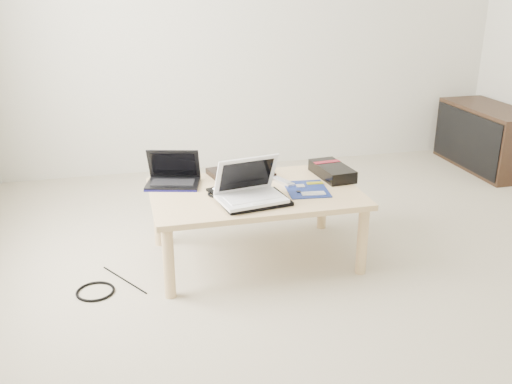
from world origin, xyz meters
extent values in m
plane|color=beige|center=(0.00, 0.00, 0.00)|extent=(4.00, 4.00, 0.00)
cube|color=beige|center=(0.00, 2.05, 1.30)|extent=(4.00, 0.10, 2.60)
cube|color=tan|center=(-0.42, 0.35, 0.39)|extent=(1.10, 0.70, 0.03)
cylinder|color=tan|center=(-0.92, 0.05, 0.18)|extent=(0.06, 0.06, 0.37)
cylinder|color=tan|center=(0.08, 0.05, 0.18)|extent=(0.06, 0.06, 0.37)
cylinder|color=tan|center=(-0.92, 0.65, 0.18)|extent=(0.06, 0.06, 0.37)
cylinder|color=tan|center=(0.08, 0.65, 0.18)|extent=(0.06, 0.06, 0.37)
cube|color=#342215|center=(1.78, 1.45, 0.25)|extent=(0.40, 0.90, 0.50)
cube|color=black|center=(1.58, 1.45, 0.25)|extent=(0.02, 0.86, 0.44)
cube|color=black|center=(-0.45, 0.60, 0.42)|extent=(0.37, 0.33, 0.03)
cube|color=black|center=(-0.84, 0.54, 0.41)|extent=(0.32, 0.26, 0.02)
cube|color=black|center=(-0.84, 0.53, 0.42)|extent=(0.25, 0.16, 0.00)
cube|color=black|center=(-0.86, 0.46, 0.42)|extent=(0.07, 0.04, 0.00)
cube|color=black|center=(-0.82, 0.59, 0.51)|extent=(0.30, 0.16, 0.18)
cube|color=black|center=(-0.83, 0.59, 0.50)|extent=(0.25, 0.12, 0.14)
cube|color=#0F0D4C|center=(-0.86, 0.44, 0.40)|extent=(0.28, 0.09, 0.01)
cube|color=black|center=(-0.51, 0.35, 0.41)|extent=(0.33, 0.29, 0.01)
cube|color=white|center=(-0.51, 0.35, 0.41)|extent=(0.26, 0.23, 0.00)
cube|color=silver|center=(-0.26, 0.45, 0.41)|extent=(0.12, 0.21, 0.02)
cube|color=#9F9FA4|center=(-0.26, 0.45, 0.42)|extent=(0.10, 0.17, 0.00)
cube|color=black|center=(-0.47, 0.19, 0.41)|extent=(0.36, 0.29, 0.02)
cube|color=white|center=(-0.49, 0.17, 0.43)|extent=(0.36, 0.28, 0.02)
cube|color=white|center=(-0.49, 0.17, 0.44)|extent=(0.28, 0.17, 0.00)
cube|color=white|center=(-0.47, 0.09, 0.44)|extent=(0.08, 0.04, 0.00)
cube|color=white|center=(-0.50, 0.24, 0.54)|extent=(0.33, 0.15, 0.20)
cube|color=black|center=(-0.50, 0.23, 0.53)|extent=(0.28, 0.12, 0.16)
cube|color=navy|center=(-0.15, 0.30, 0.40)|extent=(0.24, 0.29, 0.01)
cube|color=silver|center=(-0.17, 0.33, 0.41)|extent=(0.05, 0.05, 0.01)
cube|color=gold|center=(-0.08, 0.37, 0.41)|extent=(0.09, 0.02, 0.01)
cube|color=gold|center=(-0.08, 0.35, 0.41)|extent=(0.09, 0.02, 0.01)
cube|color=silver|center=(-0.14, 0.23, 0.41)|extent=(0.12, 0.02, 0.01)
cube|color=silver|center=(-0.14, 0.21, 0.41)|extent=(0.12, 0.02, 0.01)
cube|color=silver|center=(-0.14, 0.20, 0.41)|extent=(0.12, 0.02, 0.01)
cube|color=black|center=(-0.21, 0.26, 0.41)|extent=(0.02, 0.02, 0.01)
cube|color=black|center=(0.06, 0.46, 0.43)|extent=(0.19, 0.33, 0.07)
cube|color=maroon|center=(0.05, 0.53, 0.47)|extent=(0.16, 0.05, 0.00)
torus|color=black|center=(-0.63, 0.33, 0.41)|extent=(0.13, 0.13, 0.01)
torus|color=black|center=(-1.28, 0.17, 0.01)|extent=(0.21, 0.21, 0.01)
cylinder|color=black|center=(-1.14, 0.26, 0.00)|extent=(0.21, 0.33, 0.01)
camera|label=1|loc=(-1.10, -2.41, 1.47)|focal=40.00mm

